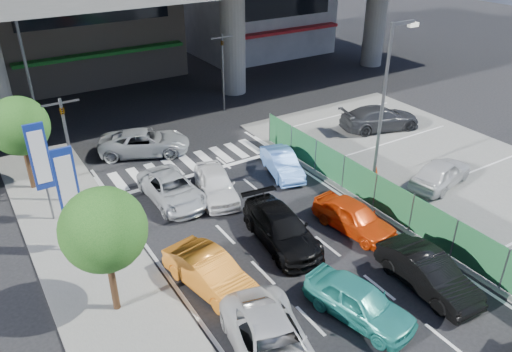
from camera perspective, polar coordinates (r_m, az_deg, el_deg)
ground at (r=18.58m, az=10.26°, el=-14.14°), size 120.00×120.00×0.00m
parking_lot at (r=26.92m, az=25.25°, el=-1.96°), size 12.00×28.00×0.06m
sidewalk_left at (r=18.67m, az=-15.55°, el=-14.39°), size 4.00×30.00×0.12m
fence_run at (r=21.83m, az=19.27°, el=-5.27°), size 0.16×22.00×1.80m
traffic_light_left at (r=23.57m, az=-21.00°, el=5.37°), size 1.60×1.24×5.20m
traffic_light_right at (r=33.61m, az=-3.87°, el=13.77°), size 1.60×1.24×5.20m
street_lamp_right at (r=24.37m, az=14.72°, el=9.20°), size 1.65×0.22×8.00m
street_lamp_left at (r=28.93m, az=-24.29°, el=10.63°), size 1.65×0.22×8.00m
signboard_near at (r=20.18m, az=-20.71°, el=-1.24°), size 0.80×0.14×4.70m
signboard_far at (r=22.81m, az=-23.43°, el=1.70°), size 0.80×0.14×4.70m
tree_near at (r=16.65m, az=-17.02°, el=-5.92°), size 2.80×2.80×4.80m
tree_far at (r=25.90m, az=-25.47°, el=5.16°), size 2.80×2.80×4.80m
sedan_white_mid_left at (r=15.99m, az=1.96°, el=-18.86°), size 3.40×5.37×1.38m
taxi_teal_mid at (r=17.73m, az=11.69°, el=-13.84°), size 2.48×4.26×1.36m
hatch_black_mid_right at (r=19.53m, az=19.08°, el=-10.41°), size 1.65×4.25×1.38m
taxi_orange_left at (r=18.55m, az=-5.21°, el=-10.99°), size 2.27×4.40×1.38m
sedan_black_mid at (r=20.80m, az=2.91°, el=-5.98°), size 2.50×4.96×1.38m
taxi_orange_right at (r=21.94m, az=11.13°, el=-4.59°), size 2.05×4.09×1.34m
wagon_silver_front_left at (r=23.95m, az=-9.56°, el=-1.51°), size 2.13×4.54×1.25m
sedan_white_front_mid at (r=24.01m, az=-4.60°, el=-0.93°), size 2.61×4.33×1.38m
kei_truck_front_right at (r=26.07m, az=2.99°, el=1.45°), size 2.20×3.93×1.23m
crossing_wagon_silver at (r=28.91m, az=-12.63°, el=3.80°), size 5.53×4.16×1.40m
parked_sedan_white at (r=26.46m, az=20.36°, el=0.35°), size 4.33×2.53×1.39m
parked_sedan_dgrey at (r=32.26m, az=13.98°, el=6.45°), size 5.41×3.33×1.46m
traffic_cone at (r=26.49m, az=13.51°, el=0.58°), size 0.40×0.40×0.67m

